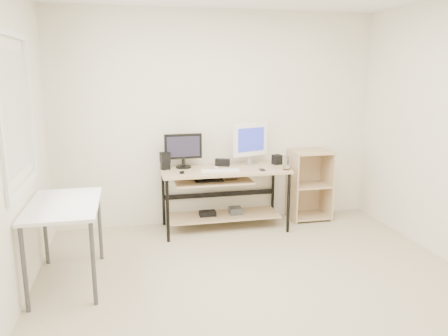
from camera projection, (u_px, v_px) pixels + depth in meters
room at (251, 143)px, 3.49m from camera, size 4.01×4.01×2.62m
desk at (222, 186)px, 5.22m from camera, size 1.50×0.65×0.75m
side_table at (64, 212)px, 3.84m from camera, size 0.60×1.00×0.75m
shelf_unit at (308, 184)px, 5.64m from camera, size 0.50×0.40×0.90m
black_monitor at (183, 148)px, 5.17m from camera, size 0.45×0.19×0.41m
white_imac at (251, 141)px, 5.35m from camera, size 0.47×0.21×0.52m
keyboard at (220, 171)px, 5.04m from camera, size 0.45×0.16×0.02m
mouse at (216, 168)px, 5.14m from camera, size 0.09×0.12×0.04m
center_speaker at (222, 162)px, 5.32m from camera, size 0.19×0.14×0.09m
speaker_left at (165, 161)px, 5.11m from camera, size 0.13×0.13×0.20m
speaker_right at (277, 160)px, 5.41m from camera, size 0.12×0.12×0.12m
audio_controller at (165, 162)px, 5.11m from camera, size 0.10×0.08×0.18m
volume_puck at (182, 172)px, 4.93m from camera, size 0.07×0.07×0.02m
smartphone at (262, 170)px, 5.10m from camera, size 0.07×0.12×0.01m
coaster at (286, 170)px, 5.11m from camera, size 0.12×0.12×0.01m
drinking_glass at (286, 163)px, 5.09m from camera, size 0.09×0.09×0.15m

